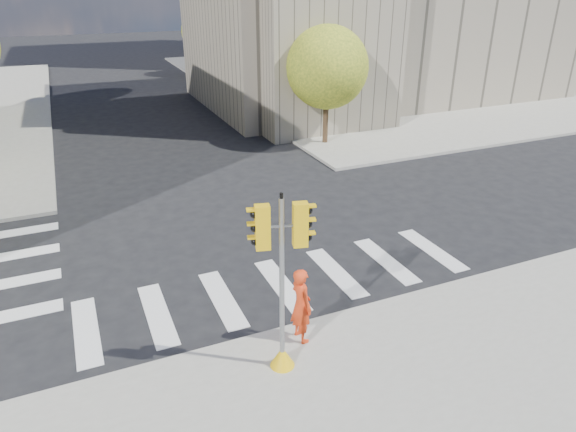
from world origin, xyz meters
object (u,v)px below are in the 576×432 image
object	(u,v)px
traffic_signal	(282,300)
photographer	(301,305)
lamp_far	(229,28)
lamp_near	(303,47)

from	to	relation	value
traffic_signal	photographer	size ratio (longest dim) A/B	2.18
lamp_far	photographer	xyz separation A→B (m)	(-8.68, -32.60, -3.46)
lamp_far	traffic_signal	distance (m)	34.74
lamp_far	photographer	size ratio (longest dim) A/B	4.18
lamp_far	traffic_signal	bearing A→B (deg)	-105.88
traffic_signal	lamp_near	bearing A→B (deg)	78.04
lamp_near	traffic_signal	xyz separation A→B (m)	(-9.48, -19.32, -2.65)
lamp_far	traffic_signal	xyz separation A→B (m)	(-9.48, -33.32, -2.65)
lamp_near	lamp_far	bearing A→B (deg)	90.00
lamp_near	photographer	size ratio (longest dim) A/B	4.18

